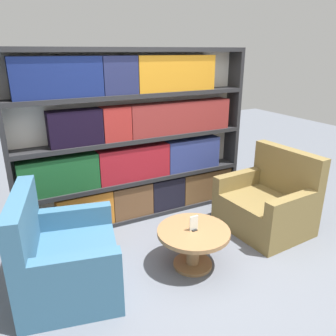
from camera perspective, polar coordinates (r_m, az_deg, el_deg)
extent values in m
plane|color=slate|center=(3.26, 4.77, -18.31)|extent=(14.00, 14.00, 0.00)
cube|color=silver|center=(4.02, -6.22, 5.47)|extent=(2.85, 0.05, 2.04)
cube|color=#262628|center=(3.64, -26.37, 1.97)|extent=(0.05, 0.30, 2.04)
cube|color=#262628|center=(4.61, 10.92, 7.07)|extent=(0.05, 0.30, 2.04)
cube|color=#262628|center=(4.27, -5.10, -7.96)|extent=(2.75, 0.30, 0.05)
cube|color=#262628|center=(4.07, -5.30, -1.90)|extent=(2.75, 0.30, 0.05)
cube|color=#262628|center=(3.91, -5.54, 5.08)|extent=(2.75, 0.30, 0.05)
cube|color=#262628|center=(3.81, -5.80, 12.52)|extent=(2.75, 0.30, 0.05)
cube|color=#262628|center=(3.78, -6.07, 19.84)|extent=(2.75, 0.30, 0.05)
cube|color=orange|center=(3.97, -14.23, -7.11)|extent=(0.64, 0.20, 0.41)
cube|color=brown|center=(4.12, -6.35, -5.57)|extent=(0.51, 0.20, 0.41)
cube|color=black|center=(4.30, -0.29, -4.31)|extent=(0.45, 0.20, 0.41)
cube|color=brown|center=(4.58, 6.44, -2.84)|extent=(0.74, 0.20, 0.41)
cube|color=#185126|center=(3.74, -18.39, -1.15)|extent=(0.84, 0.20, 0.40)
cube|color=maroon|center=(3.95, -5.99, 0.89)|extent=(0.88, 0.20, 0.40)
cube|color=navy|center=(4.30, 4.17, 2.54)|extent=(0.74, 0.20, 0.40)
cube|color=black|center=(3.64, -15.87, 6.77)|extent=(0.56, 0.20, 0.38)
cube|color=maroon|center=(3.75, -9.13, 7.65)|extent=(0.32, 0.20, 0.38)
cube|color=maroon|center=(4.09, 2.14, 8.88)|extent=(1.34, 0.20, 0.38)
cube|color=navy|center=(3.54, -18.74, 14.73)|extent=(0.89, 0.20, 0.40)
cube|color=#20264E|center=(3.70, -8.57, 15.70)|extent=(0.38, 0.20, 0.40)
cube|color=orange|center=(3.99, 1.25, 16.18)|extent=(0.99, 0.20, 0.40)
cube|color=#386684|center=(3.14, -16.47, -16.41)|extent=(0.99, 1.09, 0.40)
cube|color=#386684|center=(2.94, -23.96, -9.34)|extent=(0.34, 0.95, 0.54)
cube|color=#386684|center=(2.63, -15.62, -16.29)|extent=(0.68, 0.26, 0.19)
cube|color=#386684|center=(3.33, -15.68, -8.10)|extent=(0.68, 0.26, 0.19)
cube|color=olive|center=(4.06, 16.28, -7.56)|extent=(0.86, 0.99, 0.40)
cube|color=olive|center=(4.12, 20.08, -0.49)|extent=(0.20, 0.95, 0.54)
cube|color=olive|center=(4.15, 11.92, -2.08)|extent=(0.67, 0.16, 0.19)
cube|color=olive|center=(3.66, 20.64, -6.10)|extent=(0.67, 0.16, 0.19)
cylinder|color=olive|center=(3.30, 4.38, -13.99)|extent=(0.13, 0.13, 0.36)
cylinder|color=olive|center=(3.39, 4.31, -16.29)|extent=(0.39, 0.39, 0.03)
cylinder|color=olive|center=(3.19, 4.47, -11.02)|extent=(0.70, 0.70, 0.04)
cube|color=black|center=(3.18, 4.49, -10.63)|extent=(0.05, 0.06, 0.01)
cube|color=silver|center=(3.14, 4.52, -9.54)|extent=(0.09, 0.01, 0.15)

